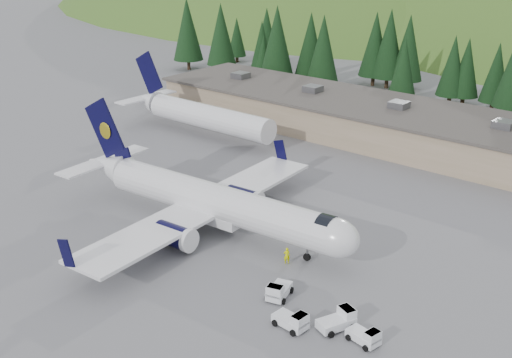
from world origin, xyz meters
The scene contains 10 objects.
ground centered at (0.00, 0.00, 0.00)m, with size 600.00×600.00×0.00m, color #59595E.
airliner centered at (-1.03, -0.07, 3.13)m, with size 35.46×33.27×11.77m.
second_airliner centered at (-24.92, 22.00, 3.32)m, with size 27.50×11.00×10.05m.
baggage_tug_a centered at (16.14, -8.89, 0.68)m, with size 2.95×1.91×1.52m.
baggage_tug_b centered at (21.57, -6.96, 0.62)m, with size 2.79×1.95×1.39m.
baggage_tug_c centered at (18.89, -6.51, 0.72)m, with size 2.65×3.34×1.60m.
terminal_building centered at (-5.01, 38.00, 2.62)m, with size 71.00×17.00×6.10m.
baggage_tug_d centered at (12.55, -6.18, 0.69)m, with size 2.38×3.19×1.55m.
ramp_worker centered at (9.49, -0.91, 0.82)m, with size 0.60×0.39×1.64m, color #DEE700.
tree_line centered at (-10.77, 61.47, 7.78)m, with size 112.44×19.25×14.23m.
Camera 1 is at (41.12, -43.50, 29.64)m, focal length 45.00 mm.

